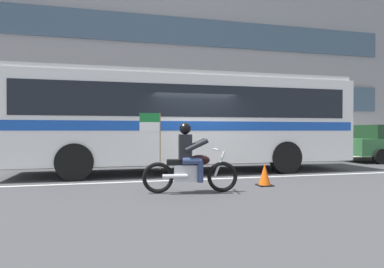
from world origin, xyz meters
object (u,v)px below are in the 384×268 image
(transit_bus, at_px, (186,116))
(traffic_cone, at_px, (265,175))
(motorcycle_with_rider, at_px, (189,163))
(fire_hydrant, at_px, (296,149))

(transit_bus, relative_size, traffic_cone, 20.14)
(traffic_cone, bearing_deg, transit_bus, 112.07)
(traffic_cone, bearing_deg, motorcycle_with_rider, -167.67)
(motorcycle_with_rider, distance_m, fire_hydrant, 9.41)
(traffic_cone, bearing_deg, fire_hydrant, 52.99)
(fire_hydrant, bearing_deg, motorcycle_with_rider, -135.39)
(fire_hydrant, height_order, traffic_cone, fire_hydrant)
(fire_hydrant, bearing_deg, traffic_cone, -127.01)
(transit_bus, distance_m, traffic_cone, 3.83)
(motorcycle_with_rider, bearing_deg, transit_bus, 78.34)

